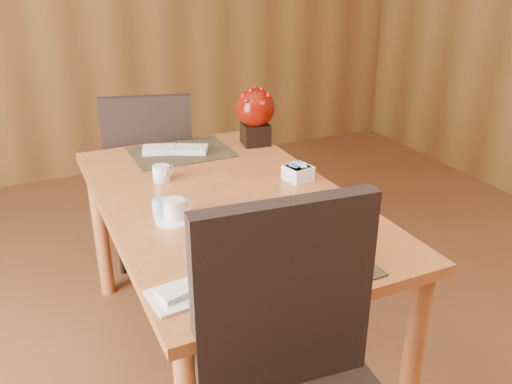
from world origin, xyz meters
name	(u,v)px	position (x,y,z in m)	size (l,w,h in m)	color
dining_table	(226,220)	(0.00, 0.60, 0.65)	(0.90, 1.50, 0.75)	#A95D2F
placemat_near	(294,265)	(0.00, 0.05, 0.75)	(0.45, 0.33, 0.01)	black
placemat_far	(181,152)	(0.00, 1.15, 0.75)	(0.45, 0.33, 0.01)	black
soup_setting	(288,244)	(0.00, 0.09, 0.81)	(0.30, 0.30, 0.11)	white
coffee_cup	(175,212)	(-0.23, 0.49, 0.78)	(0.14, 0.14, 0.08)	white
water_glass	(160,201)	(-0.27, 0.53, 0.82)	(0.06, 0.06, 0.14)	silver
creamer_jug	(161,173)	(-0.18, 0.86, 0.78)	(0.09, 0.09, 0.07)	white
sugar_caddy	(298,173)	(0.34, 0.64, 0.78)	(0.10, 0.10, 0.06)	white
berry_decor	(255,113)	(0.37, 1.12, 0.91)	(0.19, 0.19, 0.27)	black
napkins_far	(177,149)	(-0.02, 1.15, 0.77)	(0.30, 0.11, 0.03)	silver
bread_plate	(176,297)	(-0.37, 0.04, 0.75)	(0.14, 0.14, 0.01)	white
far_chair	(151,170)	(-0.07, 1.49, 0.55)	(0.56, 0.56, 0.98)	black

